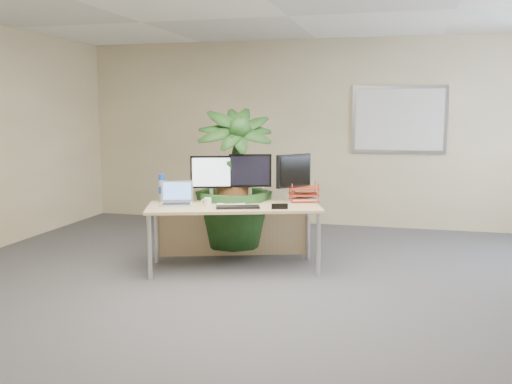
% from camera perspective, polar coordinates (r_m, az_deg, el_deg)
% --- Properties ---
extents(floor, '(8.00, 8.00, 0.00)m').
position_cam_1_polar(floor, '(4.81, -1.88, -12.25)').
color(floor, '#4D4D52').
rests_on(floor, ground).
extents(back_wall, '(7.00, 0.04, 2.70)m').
position_cam_1_polar(back_wall, '(8.43, 5.85, 5.89)').
color(back_wall, '#C3B08A').
rests_on(back_wall, floor).
extents(whiteboard, '(1.30, 0.04, 0.95)m').
position_cam_1_polar(whiteboard, '(8.29, 14.12, 7.03)').
color(whiteboard, '#A9A9AE').
rests_on(whiteboard, back_wall).
extents(desk, '(1.94, 1.29, 0.69)m').
position_cam_1_polar(desk, '(6.11, -2.27, -2.51)').
color(desk, tan).
rests_on(desk, floor).
extents(floor_plant, '(1.09, 1.09, 1.50)m').
position_cam_1_polar(floor_plant, '(6.42, -2.23, -0.15)').
color(floor_plant, '#163814').
rests_on(floor_plant, floor).
extents(monitor_left, '(0.44, 0.20, 0.50)m').
position_cam_1_polar(monitor_left, '(6.21, -4.49, 1.65)').
color(monitor_left, silver).
rests_on(monitor_left, desk).
extents(monitor_right, '(0.45, 0.21, 0.52)m').
position_cam_1_polar(monitor_right, '(6.22, -0.59, 1.78)').
color(monitor_right, silver).
rests_on(monitor_right, desk).
extents(monitor_dark, '(0.31, 0.40, 0.52)m').
position_cam_1_polar(monitor_dark, '(6.22, 3.79, 1.76)').
color(monitor_dark, silver).
rests_on(monitor_dark, desk).
extents(laptop, '(0.42, 0.39, 0.24)m').
position_cam_1_polar(laptop, '(6.10, -7.94, -0.67)').
color(laptop, silver).
rests_on(laptop, desk).
extents(keyboard, '(0.47, 0.28, 0.02)m').
position_cam_1_polar(keyboard, '(5.81, -1.83, -1.51)').
color(keyboard, black).
rests_on(keyboard, desk).
extents(coffee_mug, '(0.11, 0.08, 0.09)m').
position_cam_1_polar(coffee_mug, '(5.96, -4.88, -0.99)').
color(coffee_mug, white).
rests_on(coffee_mug, desk).
extents(spiral_notebook, '(0.35, 0.29, 0.01)m').
position_cam_1_polar(spiral_notebook, '(5.95, -2.55, -1.34)').
color(spiral_notebook, white).
rests_on(spiral_notebook, desk).
extents(orange_pen, '(0.10, 0.10, 0.01)m').
position_cam_1_polar(orange_pen, '(6.00, -2.71, -1.17)').
color(orange_pen, '#F4521B').
rests_on(orange_pen, spiral_notebook).
extents(yellow_highlighter, '(0.12, 0.02, 0.02)m').
position_cam_1_polar(yellow_highlighter, '(5.93, -0.44, -1.36)').
color(yellow_highlighter, yellow).
rests_on(yellow_highlighter, desk).
extents(water_bottle, '(0.08, 0.08, 0.30)m').
position_cam_1_polar(water_bottle, '(6.29, -9.38, 0.34)').
color(water_bottle, silver).
rests_on(water_bottle, desk).
extents(letter_tray, '(0.37, 0.32, 0.15)m').
position_cam_1_polar(letter_tray, '(6.25, 4.79, -0.35)').
color(letter_tray, red).
rests_on(letter_tray, desk).
extents(stapler, '(0.17, 0.09, 0.05)m').
position_cam_1_polar(stapler, '(5.77, 2.38, -1.44)').
color(stapler, black).
rests_on(stapler, desk).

